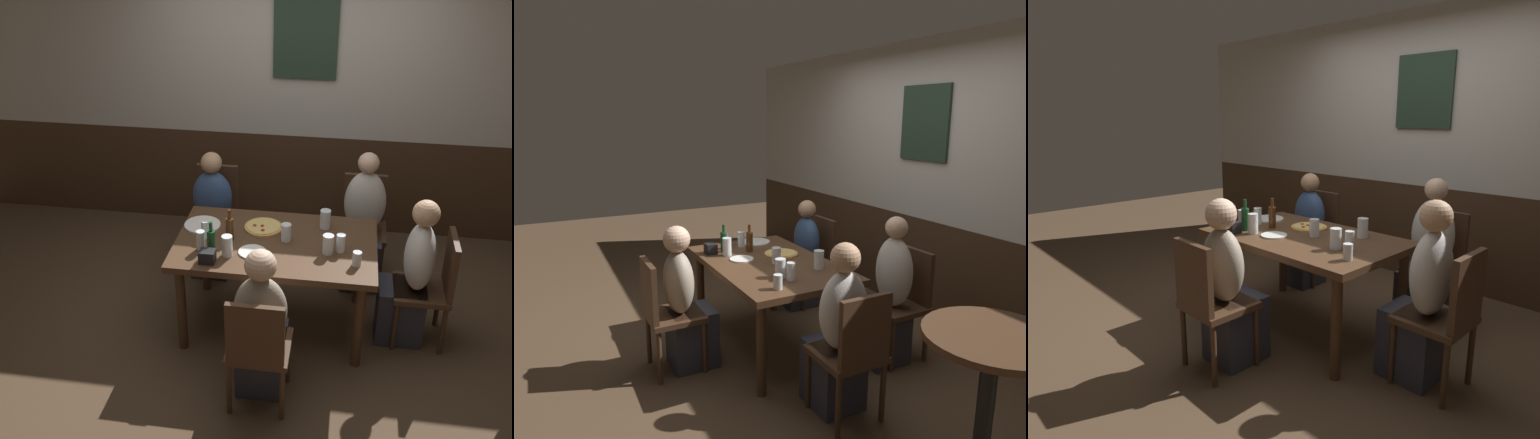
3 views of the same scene
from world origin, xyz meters
The scene contains 25 objects.
ground_plane centered at (0.00, 0.00, 0.00)m, with size 12.00×12.00×0.00m, color #4C3826.
wall_back centered at (0.00, 1.65, 1.30)m, with size 6.40×0.13×2.60m.
dining_table centered at (0.00, 0.00, 0.65)m, with size 1.46×0.92×0.74m.
chair_mid_near centered at (0.00, -0.88, 0.50)m, with size 0.40×0.40×0.88m.
chair_head_east centered at (1.14, 0.00, 0.50)m, with size 0.40×0.40×0.88m.
chair_left_far centered at (-0.64, 0.88, 0.50)m, with size 0.40×0.40×0.88m.
chair_right_far centered at (0.64, 0.88, 0.50)m, with size 0.40×0.40×0.88m.
person_mid_near centered at (0.00, -0.71, 0.47)m, with size 0.34×0.37×1.12m.
person_head_east centered at (0.98, 0.00, 0.48)m, with size 0.37×0.34×1.15m.
person_left_far centered at (-0.64, 0.71, 0.45)m, with size 0.34×0.37×1.08m.
person_right_far centered at (0.64, 0.71, 0.49)m, with size 0.34×0.37×1.16m.
pizza centered at (-0.12, 0.18, 0.75)m, with size 0.29×0.29×0.03m.
pint_glass_pale centered at (0.58, -0.23, 0.79)m, with size 0.06×0.06×0.11m.
pint_glass_stout centered at (0.47, -0.06, 0.80)m, with size 0.06×0.06×0.13m.
tumbler_water centered at (-0.51, -0.19, 0.81)m, with size 0.06×0.06×0.15m.
pint_glass_amber centered at (-0.31, -0.24, 0.81)m, with size 0.08×0.08×0.15m.
beer_glass_half centered at (0.38, -0.10, 0.81)m, with size 0.08×0.08×0.14m.
highball_clear centered at (0.07, 0.03, 0.80)m, with size 0.07×0.07×0.13m.
tumbler_short centered at (0.34, 0.26, 0.80)m, with size 0.08×0.08×0.15m.
beer_glass_tall centered at (-0.52, -0.02, 0.80)m, with size 0.07×0.07×0.14m.
beer_bottle_green centered at (-0.43, -0.22, 0.84)m, with size 0.06×0.06×0.25m.
beer_bottle_brown centered at (-0.34, -0.02, 0.83)m, with size 0.06×0.06×0.24m.
plate_white_large centered at (-0.58, 0.15, 0.75)m, with size 0.28×0.28×0.01m, color white.
plate_white_small centered at (-0.15, -0.18, 0.75)m, with size 0.20×0.20×0.01m, color white.
condiment_caddy centered at (-0.43, -0.34, 0.79)m, with size 0.11×0.09×0.09m, color black.
Camera 1 is at (0.46, -3.85, 3.04)m, focal length 43.49 mm.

